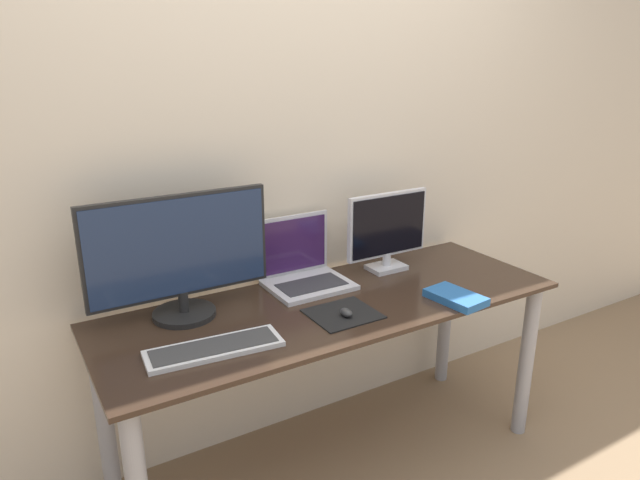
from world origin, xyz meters
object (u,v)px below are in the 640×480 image
object	(u,v)px
monitor_left	(180,255)
monitor_right	(387,230)
keyboard	(214,348)
mouse	(346,313)
laptop	(303,268)
book	(456,297)

from	to	relation	value
monitor_left	monitor_right	world-z (taller)	monitor_left
monitor_right	keyboard	bearing A→B (deg)	-161.91
monitor_right	mouse	distance (m)	0.55
laptop	keyboard	world-z (taller)	laptop
monitor_right	keyboard	distance (m)	0.97
monitor_right	book	size ratio (longest dim) A/B	1.69
monitor_right	keyboard	world-z (taller)	monitor_right
keyboard	laptop	bearing A→B (deg)	33.94
book	keyboard	bearing A→B (deg)	173.26
monitor_left	laptop	size ratio (longest dim) A/B	2.00
monitor_left	monitor_right	xyz separation A→B (m)	(0.91, 0.00, -0.05)
book	monitor_left	bearing A→B (deg)	156.43
monitor_left	mouse	distance (m)	0.62
keyboard	mouse	world-z (taller)	mouse
monitor_left	book	xyz separation A→B (m)	(0.93, -0.41, -0.22)
monitor_right	mouse	bearing A→B (deg)	-143.08
monitor_left	mouse	size ratio (longest dim) A/B	11.34
monitor_left	mouse	bearing A→B (deg)	-32.26
laptop	mouse	distance (m)	0.37
monitor_right	keyboard	xyz separation A→B (m)	(-0.91, -0.30, -0.17)
laptop	book	bearing A→B (deg)	-47.94
mouse	laptop	bearing A→B (deg)	86.12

